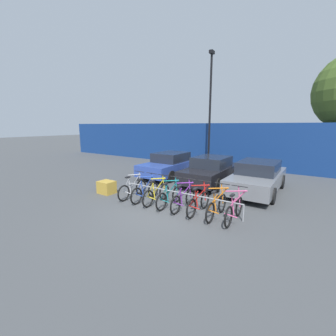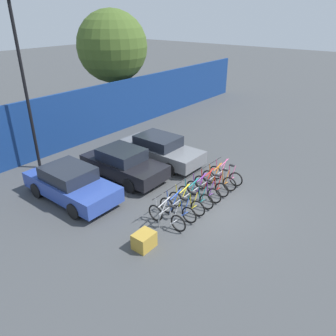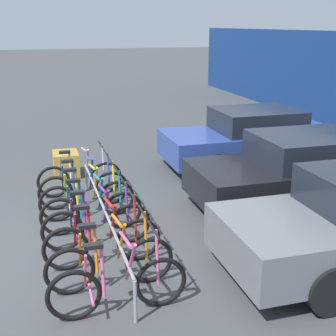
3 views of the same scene
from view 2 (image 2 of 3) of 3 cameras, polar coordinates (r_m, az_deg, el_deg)
The scene contains 17 objects.
ground_plane at distance 13.22m, azimuth 7.09°, elevation -6.73°, with size 120.00×120.00×0.00m, color #424447.
hoarding_wall at distance 18.76m, azimuth -18.21°, elevation 7.47°, with size 36.00×0.16×3.12m, color navy.
bike_rack at distance 13.34m, azimuth 4.97°, elevation -3.80°, with size 4.78×0.04×0.57m.
bicycle_silver at distance 11.87m, azimuth -0.25°, elevation -8.51°, with size 0.68×1.71×1.05m.
bicycle_blue at distance 12.30m, azimuth 1.70°, elevation -7.14°, with size 0.68×1.71×1.05m.
bicycle_yellow at distance 12.69m, azimuth 3.23°, elevation -6.05°, with size 0.68×1.71×1.05m.
bicycle_teal at distance 13.11m, azimuth 4.77°, elevation -4.95°, with size 0.68×1.71×1.05m.
bicycle_purple at distance 13.54m, azimuth 6.16°, elevation -3.95°, with size 0.68×1.71×1.05m.
bicycle_red at distance 13.99m, azimuth 7.50°, elevation -2.98°, with size 0.68×1.71×1.05m.
bicycle_orange at distance 14.49m, azimuth 8.85°, elevation -2.00°, with size 0.68×1.71×1.05m.
bicycle_pink at distance 14.95m, azimuth 9.97°, elevation -1.19°, with size 0.68×1.71×1.05m.
car_blue at distance 13.93m, azimuth -16.57°, elevation -2.59°, with size 1.91×4.28×1.40m.
car_black at distance 15.20m, azimuth -7.77°, elevation 0.77°, with size 1.91×4.11×1.40m.
car_grey at distance 16.62m, azimuth -1.49°, elevation 3.27°, with size 1.91×4.51×1.40m.
lamp_post at distance 16.24m, azimuth -23.80°, elevation 13.67°, with size 0.24×0.44×7.74m.
cargo_crate at distance 10.99m, azimuth -4.19°, elevation -12.47°, with size 0.70×0.56×0.55m, color #B28C33.
tree_behind_hoarding at distance 22.99m, azimuth -9.69°, elevation 20.05°, with size 4.59×4.59×7.21m.
Camera 2 is at (-9.65, -5.61, 7.08)m, focal length 35.00 mm.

